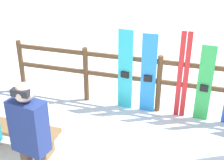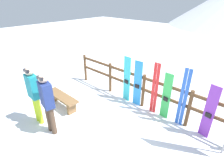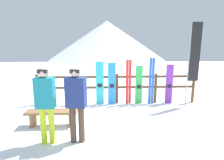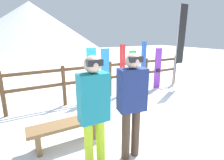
% 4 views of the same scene
% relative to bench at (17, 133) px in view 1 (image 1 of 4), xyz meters
% --- Properties ---
extents(fence, '(5.86, 0.10, 1.12)m').
position_rel_bench_xyz_m(fence, '(1.87, 1.81, 0.36)').
color(fence, brown).
rests_on(fence, ground).
extents(bench, '(1.34, 0.36, 0.43)m').
position_rel_bench_xyz_m(bench, '(0.00, 0.00, 0.00)').
color(bench, brown).
rests_on(bench, ground).
extents(person_navy, '(0.45, 0.30, 1.68)m').
position_rel_bench_xyz_m(person_navy, '(0.79, -0.83, 0.67)').
color(person_navy, '#4C3828').
rests_on(person_navy, ground).
extents(snowboard_cyan, '(0.28, 0.08, 1.56)m').
position_rel_bench_xyz_m(snowboard_cyan, '(1.24, 1.75, 0.46)').
color(snowboard_cyan, '#2DBFCC').
rests_on(snowboard_cyan, ground).
extents(snowboard_blue, '(0.28, 0.06, 1.52)m').
position_rel_bench_xyz_m(snowboard_blue, '(1.67, 1.75, 0.44)').
color(snowboard_blue, '#288CE0').
rests_on(snowboard_blue, ground).
extents(ski_pair_red, '(0.20, 0.02, 1.62)m').
position_rel_bench_xyz_m(ski_pair_red, '(2.28, 1.75, 0.49)').
color(ski_pair_red, red).
rests_on(ski_pair_red, ground).
extents(snowboard_green, '(0.26, 0.07, 1.42)m').
position_rel_bench_xyz_m(snowboard_green, '(2.66, 1.75, 0.39)').
color(snowboard_green, green).
rests_on(snowboard_green, ground).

